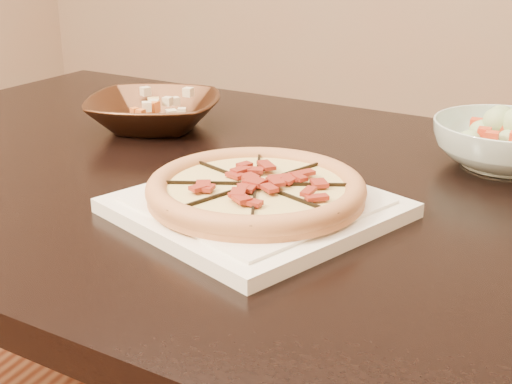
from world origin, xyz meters
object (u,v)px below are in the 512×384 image
(pizza, at_px, (256,189))
(bronze_bowl, at_px, (154,113))
(plate, at_px, (256,207))
(salad_bowl, at_px, (506,144))
(dining_table, at_px, (219,233))

(pizza, relative_size, bronze_bowl, 1.18)
(plate, distance_m, salad_bowl, 0.41)
(dining_table, bearing_deg, salad_bowl, 27.22)
(bronze_bowl, bearing_deg, pizza, -40.68)
(dining_table, xyz_separation_m, salad_bowl, (0.38, 0.19, 0.14))
(plate, height_order, bronze_bowl, bronze_bowl)
(plate, xyz_separation_m, bronze_bowl, (-0.33, 0.28, 0.02))
(pizza, distance_m, bronze_bowl, 0.43)
(dining_table, height_order, pizza, pizza)
(dining_table, height_order, salad_bowl, salad_bowl)
(bronze_bowl, bearing_deg, plate, -40.68)
(dining_table, xyz_separation_m, plate, (0.12, -0.13, 0.11))
(pizza, height_order, bronze_bowl, bronze_bowl)
(bronze_bowl, height_order, salad_bowl, salad_bowl)
(dining_table, bearing_deg, plate, -47.12)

